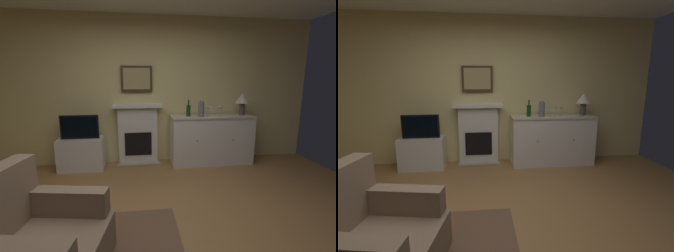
% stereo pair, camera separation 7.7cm
% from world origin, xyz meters
% --- Properties ---
extents(ground_plane, '(6.33, 4.54, 0.10)m').
position_xyz_m(ground_plane, '(0.00, 0.00, -0.05)').
color(ground_plane, '#9E7042').
rests_on(ground_plane, ground).
extents(wall_rear, '(6.33, 0.06, 2.65)m').
position_xyz_m(wall_rear, '(0.00, 2.24, 1.33)').
color(wall_rear, '#EAD68C').
rests_on(wall_rear, ground_plane).
extents(fireplace_unit, '(0.87, 0.30, 1.10)m').
position_xyz_m(fireplace_unit, '(-0.15, 2.11, 0.55)').
color(fireplace_unit, white).
rests_on(fireplace_unit, ground_plane).
extents(framed_picture, '(0.55, 0.04, 0.45)m').
position_xyz_m(framed_picture, '(-0.15, 2.16, 1.55)').
color(framed_picture, '#473323').
extents(sideboard_cabinet, '(1.51, 0.49, 0.90)m').
position_xyz_m(sideboard_cabinet, '(1.19, 1.93, 0.45)').
color(sideboard_cabinet, white).
rests_on(sideboard_cabinet, ground_plane).
extents(table_lamp, '(0.26, 0.26, 0.40)m').
position_xyz_m(table_lamp, '(1.76, 1.93, 1.18)').
color(table_lamp, '#4C4742').
rests_on(table_lamp, sideboard_cabinet).
extents(wine_bottle, '(0.08, 0.08, 0.29)m').
position_xyz_m(wine_bottle, '(0.75, 1.92, 1.00)').
color(wine_bottle, '#193F1E').
rests_on(wine_bottle, sideboard_cabinet).
extents(wine_glass_left, '(0.07, 0.07, 0.16)m').
position_xyz_m(wine_glass_left, '(1.12, 1.90, 1.02)').
color(wine_glass_left, silver).
rests_on(wine_glass_left, sideboard_cabinet).
extents(wine_glass_center, '(0.07, 0.07, 0.16)m').
position_xyz_m(wine_glass_center, '(1.23, 1.91, 1.02)').
color(wine_glass_center, silver).
rests_on(wine_glass_center, sideboard_cabinet).
extents(wine_glass_right, '(0.07, 0.07, 0.16)m').
position_xyz_m(wine_glass_right, '(1.34, 1.92, 1.02)').
color(wine_glass_right, silver).
rests_on(wine_glass_right, sideboard_cabinet).
extents(vase_decorative, '(0.11, 0.11, 0.28)m').
position_xyz_m(vase_decorative, '(0.97, 1.88, 1.04)').
color(vase_decorative, slate).
rests_on(vase_decorative, sideboard_cabinet).
extents(tv_cabinet, '(0.75, 0.42, 0.55)m').
position_xyz_m(tv_cabinet, '(-1.12, 1.95, 0.28)').
color(tv_cabinet, white).
rests_on(tv_cabinet, ground_plane).
extents(tv_set, '(0.62, 0.07, 0.40)m').
position_xyz_m(tv_set, '(-1.12, 1.93, 0.75)').
color(tv_set, black).
rests_on(tv_set, tv_cabinet).
extents(armchair, '(0.93, 0.90, 0.92)m').
position_xyz_m(armchair, '(-0.90, -0.47, 0.38)').
color(armchair, '#8C7259').
rests_on(armchair, ground_plane).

